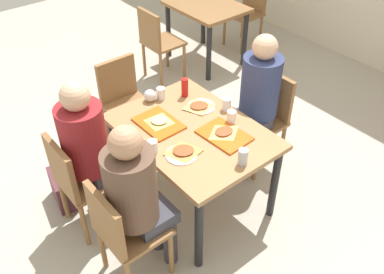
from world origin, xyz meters
name	(u,v)px	position (x,y,z in m)	size (l,w,h in m)	color
ground_plane	(192,198)	(0.00, 0.00, -0.01)	(10.00, 10.00, 0.02)	#B2AD9E
main_table	(192,139)	(0.00, 0.00, 0.64)	(1.19, 0.88, 0.73)	#9E7247
chair_near_left	(78,179)	(-0.30, -0.82, 0.51)	(0.40, 0.40, 0.86)	olive
chair_near_right	(122,230)	(0.30, -0.82, 0.51)	(0.40, 0.40, 0.86)	olive
chair_far_side	(265,113)	(0.00, 0.82, 0.51)	(0.40, 0.40, 0.86)	olive
chair_left_end	(124,98)	(-0.98, 0.00, 0.51)	(0.40, 0.40, 0.86)	olive
person_in_red	(90,145)	(-0.30, -0.68, 0.75)	(0.32, 0.42, 1.27)	#383842
person_in_brown_jacket	(137,192)	(0.30, -0.68, 0.75)	(0.32, 0.42, 1.27)	#383842
person_far_side	(256,95)	(0.00, 0.68, 0.75)	(0.32, 0.42, 1.27)	#383842
tray_red_near	(159,123)	(-0.21, -0.15, 0.74)	(0.36, 0.26, 0.02)	#D85914
tray_red_far	(224,135)	(0.21, 0.13, 0.74)	(0.36, 0.26, 0.02)	#D85914
paper_plate_center	(201,106)	(-0.18, 0.24, 0.74)	(0.22, 0.22, 0.01)	white
paper_plate_near_edge	(181,155)	(0.18, -0.24, 0.74)	(0.22, 0.22, 0.01)	white
pizza_slice_a	(159,121)	(-0.21, -0.15, 0.76)	(0.24, 0.24, 0.02)	#DBAD60
pizza_slice_b	(224,132)	(0.19, 0.14, 0.76)	(0.17, 0.21, 0.02)	#DBAD60
pizza_slice_c	(199,106)	(-0.18, 0.22, 0.75)	(0.25, 0.26, 0.02)	#DBAD60
pizza_slice_d	(183,151)	(0.17, -0.21, 0.75)	(0.26, 0.27, 0.02)	#C68C47
plastic_cup_a	(226,104)	(-0.03, 0.37, 0.78)	(0.07, 0.07, 0.10)	white
plastic_cup_b	(153,147)	(0.03, -0.37, 0.78)	(0.07, 0.07, 0.10)	white
plastic_cup_c	(161,93)	(-0.48, 0.07, 0.78)	(0.07, 0.07, 0.10)	white
plastic_cup_d	(231,117)	(0.12, 0.28, 0.78)	(0.07, 0.07, 0.10)	white
soda_can	(243,157)	(0.51, 0.02, 0.79)	(0.07, 0.07, 0.12)	#B7BCC6
condiment_bottle	(185,87)	(-0.39, 0.24, 0.81)	(0.06, 0.06, 0.16)	red
foil_bundle	(150,96)	(-0.51, -0.02, 0.78)	(0.10, 0.10, 0.10)	silver
handbag	(63,188)	(-0.65, -0.84, 0.14)	(0.32, 0.16, 0.28)	#592D38
background_table	(206,15)	(-1.76, 1.66, 0.61)	(0.90, 0.70, 0.73)	olive
background_chair_near	(157,40)	(-1.76, 0.93, 0.51)	(0.40, 0.40, 0.86)	olive
background_chair_far	(249,8)	(-1.76, 2.40, 0.51)	(0.40, 0.40, 0.86)	olive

